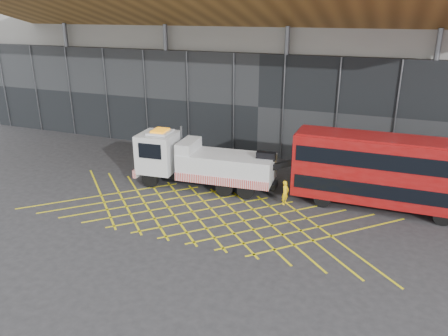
% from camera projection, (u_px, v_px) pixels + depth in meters
% --- Properties ---
extents(ground_plane, '(120.00, 120.00, 0.00)m').
position_uv_depth(ground_plane, '(168.00, 207.00, 26.05)').
color(ground_plane, '#29282B').
extents(road_markings, '(21.56, 7.16, 0.01)m').
position_uv_depth(road_markings, '(205.00, 214.00, 25.22)').
color(road_markings, yellow).
rests_on(road_markings, ground_plane).
extents(construction_building, '(55.00, 23.97, 18.00)m').
position_uv_depth(construction_building, '(283.00, 35.00, 38.39)').
color(construction_building, gray).
rests_on(construction_building, ground_plane).
extents(recovery_truck, '(10.84, 3.22, 3.76)m').
position_uv_depth(recovery_truck, '(200.00, 162.00, 28.54)').
color(recovery_truck, black).
rests_on(recovery_truck, ground_plane).
extents(bus_towed, '(10.76, 2.59, 4.36)m').
position_uv_depth(bus_towed, '(387.00, 170.00, 25.13)').
color(bus_towed, maroon).
rests_on(bus_towed, ground_plane).
extents(worker, '(0.51, 0.63, 1.50)m').
position_uv_depth(worker, '(285.00, 193.00, 26.26)').
color(worker, yellow).
rests_on(worker, ground_plane).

